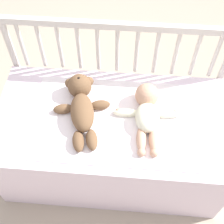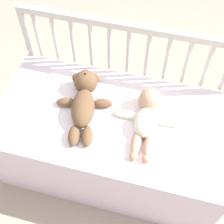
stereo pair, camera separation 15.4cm
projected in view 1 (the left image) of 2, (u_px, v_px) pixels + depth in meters
name	position (u px, v px, depth m)	size (l,w,h in m)	color
ground_plane	(112.00, 160.00, 1.99)	(12.00, 12.00, 0.00)	tan
crib_mattress	(112.00, 142.00, 1.79)	(1.21, 0.63, 0.48)	silver
crib_rail	(117.00, 57.00, 1.70)	(1.21, 0.04, 0.81)	beige
blanket	(114.00, 120.00, 1.58)	(0.84, 0.52, 0.01)	white
teddy_bear	(81.00, 104.00, 1.58)	(0.30, 0.44, 0.13)	brown
baby	(147.00, 112.00, 1.56)	(0.34, 0.39, 0.12)	#EAEACC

